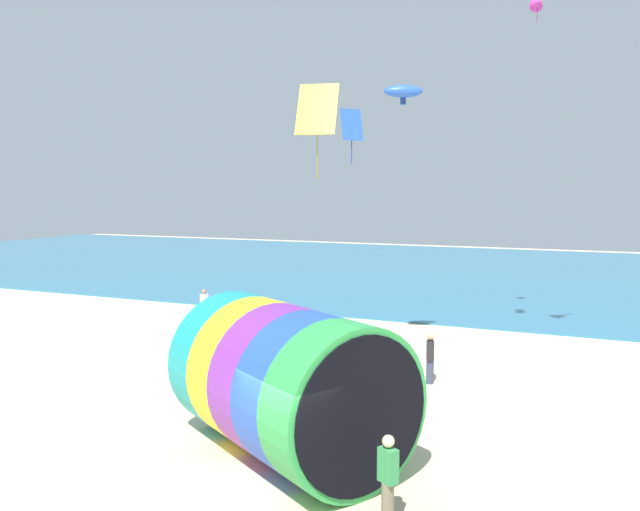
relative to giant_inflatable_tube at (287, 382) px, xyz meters
name	(u,v)px	position (x,y,z in m)	size (l,w,h in m)	color
ground_plane	(285,499)	(0.89, -1.93, -1.78)	(120.00, 120.00, 0.00)	beige
sea	(505,273)	(0.89, 35.56, -1.73)	(120.00, 40.00, 0.10)	teal
giant_inflatable_tube	(287,382)	(0.00, 0.00, 0.00)	(6.61, 5.92, 3.56)	teal
kite_handler	(388,480)	(3.09, -2.10, -0.87)	(0.42, 0.37, 1.76)	#726651
kite_yellow_diamond	(317,110)	(-0.98, 4.04, 6.75)	(1.29, 0.98, 2.76)	yellow
kite_magenta_delta	(538,4)	(4.09, 15.21, 12.10)	(0.67, 0.67, 1.02)	#D1339E
kite_blue_parafoil	(403,91)	(0.09, 9.33, 7.97)	(1.53, 1.15, 0.79)	blue
kite_blue_diamond	(352,126)	(-0.95, 6.87, 6.57)	(0.70, 0.73, 1.79)	blue
bystander_near_water	(430,358)	(1.82, 6.76, -0.94)	(0.32, 0.41, 1.65)	#383D56
bystander_mid_beach	(204,305)	(-10.24, 11.99, -0.98)	(0.28, 0.39, 1.58)	#726651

